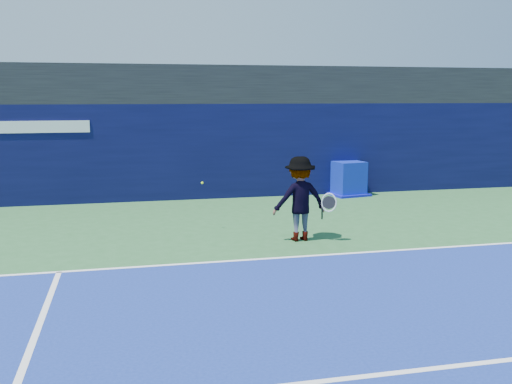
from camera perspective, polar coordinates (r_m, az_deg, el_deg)
ground at (r=9.19m, az=11.95°, el=-11.33°), size 80.00×80.00×0.00m
baseline at (r=11.84m, az=5.87°, el=-6.35°), size 24.00×0.10×0.01m
service_line at (r=7.57m, az=18.51°, el=-16.28°), size 24.00×0.10×0.01m
stadium_band at (r=19.62m, az=-1.99°, el=10.62°), size 36.00×3.00×1.20m
back_wall_assembly at (r=18.72m, az=-1.40°, el=4.24°), size 36.00×1.03×3.00m
equipment_cart at (r=19.09m, az=9.17°, el=1.23°), size 1.35×1.35×1.12m
tennis_player at (r=12.89m, az=4.40°, el=-0.67°), size 1.40×0.79×1.92m
tennis_ball at (r=13.84m, az=-5.40°, el=0.92°), size 0.06×0.06×0.06m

